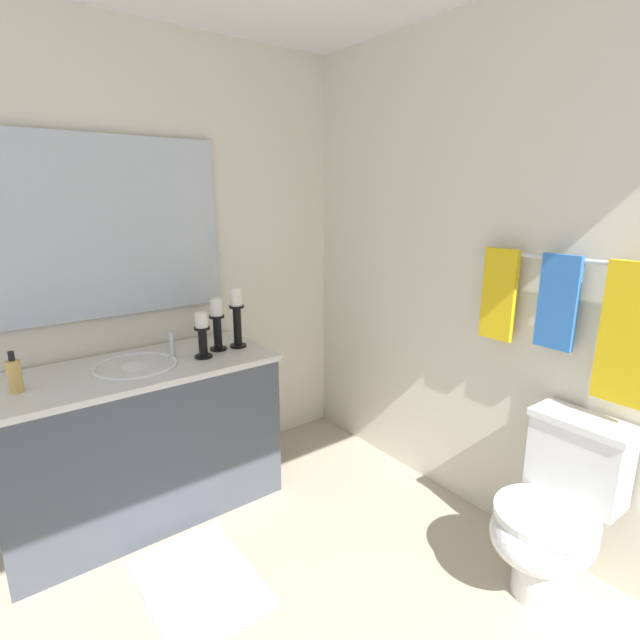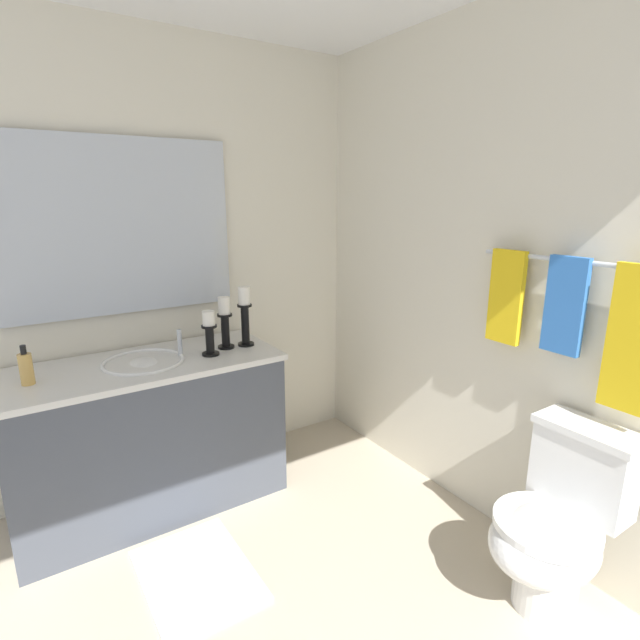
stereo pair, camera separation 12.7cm
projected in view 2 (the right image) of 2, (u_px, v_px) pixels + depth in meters
name	position (u px, v px, depth m)	size (l,w,h in m)	color
wall_back	(501.00, 281.00, 2.25)	(2.64, 0.04, 2.45)	silver
wall_left	(121.00, 270.00, 2.56)	(0.04, 2.83, 2.45)	silver
vanity_cabinet	(150.00, 435.00, 2.50)	(0.58, 1.34, 0.80)	#474C56
sink_basin	(144.00, 369.00, 2.41)	(0.40, 0.40, 0.24)	white
mirror	(118.00, 227.00, 2.47)	(0.02, 1.18, 0.90)	silver
candle_holder_tall	(245.00, 314.00, 2.64)	(0.09, 0.09, 0.33)	black
candle_holder_short	(225.00, 321.00, 2.60)	(0.09, 0.09, 0.28)	black
candle_holder_mid	(209.00, 332.00, 2.48)	(0.09, 0.09, 0.24)	black
soap_bottle	(26.00, 368.00, 2.11)	(0.06, 0.06, 0.18)	#E5B259
toilet	(555.00, 526.00, 1.87)	(0.39, 0.54, 0.75)	white
towel_bar	(573.00, 261.00, 1.89)	(0.02, 0.02, 0.81)	silver
towel_near_vanity	(506.00, 297.00, 2.15)	(0.16, 0.03, 0.42)	yellow
towel_center	(565.00, 306.00, 1.93)	(0.16, 0.03, 0.40)	blue
towel_near_corner	(635.00, 340.00, 1.73)	(0.19, 0.03, 0.55)	yellow
bath_mat	(197.00, 574.00, 2.10)	(0.60, 0.44, 0.02)	silver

